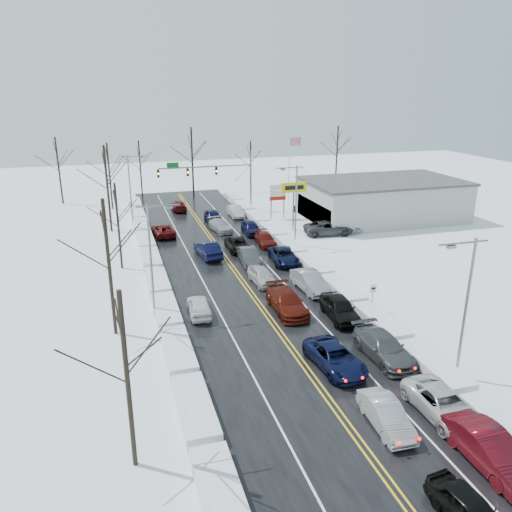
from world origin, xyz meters
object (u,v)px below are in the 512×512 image
object	(u,v)px
flagpole	(290,165)
oncoming_car_0	(208,257)
tires_plus_sign	(294,191)
traffic_signal_mast	(216,174)
dealership_building	(382,199)

from	to	relation	value
flagpole	oncoming_car_0	distance (m)	27.63
flagpole	oncoming_car_0	xyz separation A→B (m)	(-16.85, -21.08, -5.93)
tires_plus_sign	oncoming_car_0	size ratio (longest dim) A/B	1.18
traffic_signal_mast	tires_plus_sign	world-z (taller)	traffic_signal_mast
traffic_signal_mast	oncoming_car_0	size ratio (longest dim) A/B	2.62
traffic_signal_mast	flagpole	distance (m)	11.90
flagpole	dealership_building	distance (m)	15.24
tires_plus_sign	oncoming_car_0	distance (m)	14.94
traffic_signal_mast	oncoming_car_0	bearing A→B (deg)	-105.05
dealership_building	flagpole	bearing A→B (deg)	126.27
tires_plus_sign	flagpole	world-z (taller)	flagpole
traffic_signal_mast	dealership_building	size ratio (longest dim) A/B	0.65
traffic_signal_mast	tires_plus_sign	xyz separation A→B (m)	(7.05, -12.00, -0.49)
tires_plus_sign	flagpole	bearing A→B (deg)	71.56
tires_plus_sign	flagpole	distance (m)	14.79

